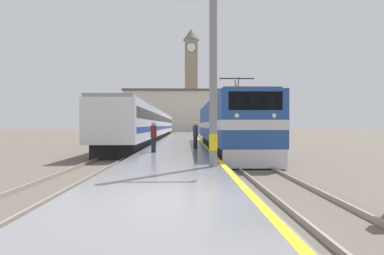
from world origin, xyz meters
name	(u,v)px	position (x,y,z in m)	size (l,w,h in m)	color
ground_plane	(181,141)	(0.00, 30.00, 0.00)	(200.00, 200.00, 0.00)	#60564C
platform	(180,142)	(0.00, 25.00, 0.21)	(4.29, 140.00, 0.43)	slate
rail_track_near	(214,143)	(3.54, 25.00, 0.03)	(2.84, 140.00, 0.16)	#60564C
rail_track_far	(146,144)	(-3.53, 25.00, 0.03)	(2.83, 140.00, 0.16)	#60564C
locomotive_train	(226,126)	(3.54, 15.63, 1.90)	(2.92, 18.67, 4.68)	black
passenger_train	(152,125)	(-3.53, 30.69, 1.97)	(2.92, 42.48, 3.63)	black
catenary_mast	(215,54)	(1.63, 4.68, 4.55)	(2.27, 0.31, 8.40)	gray
person_on_platform	(154,136)	(-1.23, 10.50, 1.34)	(0.34, 0.34, 1.73)	#23232D
second_waiting_passenger	(195,135)	(1.20, 13.13, 1.33)	(0.34, 0.34, 1.71)	#23232D
clock_tower	(191,78)	(2.19, 79.08, 15.52)	(4.51, 4.51, 29.45)	gray
station_building	(182,112)	(-0.30, 68.33, 5.30)	(28.01, 9.47, 10.55)	beige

